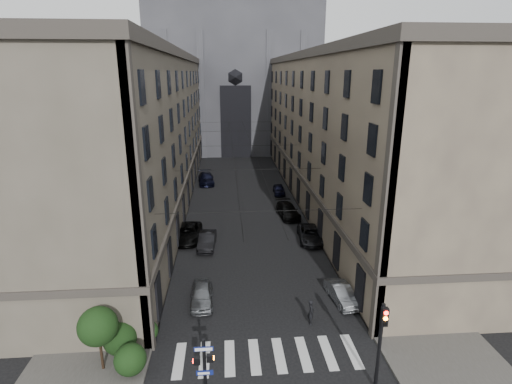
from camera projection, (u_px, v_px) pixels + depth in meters
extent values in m
cube|color=#383533|center=(164.00, 201.00, 52.91)|extent=(7.00, 80.00, 0.15)
cube|color=#383533|center=(320.00, 197.00, 54.48)|extent=(7.00, 80.00, 0.15)
cube|color=beige|center=(267.00, 356.00, 24.12)|extent=(11.00, 3.20, 0.01)
cube|color=#4D463B|center=(135.00, 134.00, 50.11)|extent=(13.00, 60.00, 18.00)
cube|color=#38332D|center=(128.00, 55.00, 47.40)|extent=(13.60, 60.60, 0.90)
cube|color=#38332D|center=(138.00, 171.00, 51.50)|extent=(13.40, 60.30, 0.50)
cube|color=brown|center=(345.00, 132.00, 52.13)|extent=(13.00, 60.00, 18.00)
cube|color=#38332D|center=(350.00, 56.00, 49.42)|extent=(13.60, 60.60, 0.90)
cube|color=#38332D|center=(343.00, 167.00, 53.52)|extent=(13.40, 60.30, 0.50)
cube|color=#2D2D33|center=(234.00, 79.00, 86.62)|extent=(34.00, 22.00, 30.00)
cube|color=#38332D|center=(233.00, 1.00, 82.15)|extent=(35.00, 23.00, 1.20)
cube|color=black|center=(236.00, 122.00, 78.38)|extent=(6.00, 0.30, 14.00)
cylinder|color=black|center=(205.00, 373.00, 19.94)|extent=(0.18, 0.18, 4.00)
cube|color=orange|center=(210.00, 358.00, 19.71)|extent=(0.34, 0.24, 0.38)
cube|color=#FF0C07|center=(197.00, 361.00, 19.81)|extent=(0.34, 0.24, 0.38)
cube|color=navy|center=(204.00, 349.00, 19.37)|extent=(0.95, 0.05, 0.24)
cube|color=navy|center=(205.00, 373.00, 19.78)|extent=(0.85, 0.05, 0.27)
cylinder|color=black|center=(379.00, 347.00, 20.93)|extent=(0.20, 0.20, 5.20)
cube|color=black|center=(384.00, 317.00, 20.14)|extent=(0.34, 0.30, 1.00)
cylinder|color=#FF0C07|center=(386.00, 313.00, 19.90)|extent=(0.22, 0.05, 0.22)
cylinder|color=orange|center=(386.00, 319.00, 19.99)|extent=(0.22, 0.05, 0.22)
cylinder|color=black|center=(385.00, 324.00, 20.08)|extent=(0.22, 0.05, 0.22)
sphere|color=black|center=(130.00, 359.00, 22.28)|extent=(1.80, 1.80, 1.80)
sphere|color=black|center=(120.00, 338.00, 23.90)|extent=(2.00, 2.00, 2.00)
sphere|color=black|center=(147.00, 331.00, 25.04)|extent=(1.40, 1.40, 1.40)
cylinder|color=black|center=(101.00, 351.00, 22.55)|extent=(0.16, 0.16, 2.40)
sphere|color=black|center=(98.00, 326.00, 22.09)|extent=(2.20, 2.20, 2.20)
cylinder|color=black|center=(260.00, 211.00, 26.74)|extent=(14.00, 0.03, 0.03)
cylinder|color=black|center=(249.00, 170.00, 38.19)|extent=(14.00, 0.03, 0.03)
cylinder|color=black|center=(243.00, 146.00, 50.60)|extent=(14.00, 0.03, 0.03)
cylinder|color=black|center=(239.00, 131.00, 63.01)|extent=(14.00, 0.03, 0.03)
cylinder|color=black|center=(237.00, 122.00, 74.47)|extent=(14.00, 0.03, 0.03)
cylinder|color=black|center=(232.00, 147.00, 51.57)|extent=(0.03, 60.00, 0.03)
cylinder|color=black|center=(252.00, 147.00, 51.77)|extent=(0.03, 60.00, 0.03)
imported|color=slate|center=(202.00, 295.00, 29.46)|extent=(1.74, 4.10, 1.38)
imported|color=black|center=(207.00, 241.00, 38.81)|extent=(1.79, 4.50, 1.46)
imported|color=black|center=(188.00, 233.00, 40.53)|extent=(2.70, 5.56, 1.53)
imported|color=black|center=(206.00, 179.00, 61.10)|extent=(2.78, 5.77, 1.62)
imported|color=gray|center=(342.00, 294.00, 29.67)|extent=(1.88, 4.04, 1.28)
imported|color=black|center=(311.00, 234.00, 40.34)|extent=(2.74, 5.26, 1.42)
imported|color=black|center=(288.00, 211.00, 47.11)|extent=(2.64, 5.39, 1.51)
imported|color=black|center=(279.00, 189.00, 55.96)|extent=(1.68, 3.89, 1.31)
imported|color=black|center=(311.00, 312.00, 26.98)|extent=(0.52, 0.71, 1.79)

